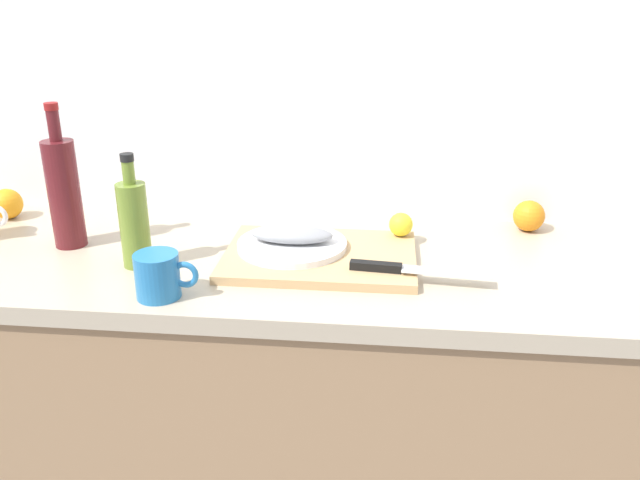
{
  "coord_description": "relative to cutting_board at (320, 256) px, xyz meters",
  "views": [
    {
      "loc": [
        0.12,
        -1.36,
        1.49
      ],
      "look_at": [
        -0.02,
        -0.01,
        0.95
      ],
      "focal_mm": 36.72,
      "sensor_mm": 36.0,
      "label": 1
    }
  ],
  "objects": [
    {
      "name": "chef_knife",
      "position": [
        0.18,
        -0.09,
        0.02
      ],
      "size": [
        0.29,
        0.06,
        0.02
      ],
      "rotation": [
        0.0,
        0.0,
        -0.1
      ],
      "color": "silver",
      "rests_on": "cutting_board"
    },
    {
      "name": "back_wall",
      "position": [
        0.02,
        0.33,
        0.34
      ],
      "size": [
        3.2,
        0.05,
        2.5
      ],
      "primitive_type": "cube",
      "color": "white",
      "rests_on": "ground_plane"
    },
    {
      "name": "kitchen_counter",
      "position": [
        0.02,
        0.01,
        -0.46
      ],
      "size": [
        2.0,
        0.6,
        0.9
      ],
      "color": "#9E7A56",
      "rests_on": "ground_plane"
    },
    {
      "name": "orange_0",
      "position": [
        -0.86,
        0.2,
        0.03
      ],
      "size": [
        0.08,
        0.08,
        0.08
      ],
      "primitive_type": "sphere",
      "color": "orange",
      "rests_on": "kitchen_counter"
    },
    {
      "name": "olive_oil_bottle",
      "position": [
        -0.4,
        -0.07,
        0.09
      ],
      "size": [
        0.06,
        0.06,
        0.26
      ],
      "color": "olive",
      "rests_on": "kitchen_counter"
    },
    {
      "name": "wine_bottle",
      "position": [
        -0.6,
        0.03,
        0.13
      ],
      "size": [
        0.07,
        0.07,
        0.34
      ],
      "color": "#59191E",
      "rests_on": "kitchen_counter"
    },
    {
      "name": "cutting_board",
      "position": [
        0.0,
        0.0,
        0.0
      ],
      "size": [
        0.43,
        0.31,
        0.02
      ],
      "primitive_type": "cube",
      "color": "tan",
      "rests_on": "kitchen_counter"
    },
    {
      "name": "lemon_0",
      "position": [
        0.18,
        0.12,
        0.04
      ],
      "size": [
        0.06,
        0.06,
        0.06
      ],
      "primitive_type": "sphere",
      "color": "yellow",
      "rests_on": "cutting_board"
    },
    {
      "name": "fish_fillet",
      "position": [
        -0.07,
        0.02,
        0.04
      ],
      "size": [
        0.19,
        0.08,
        0.04
      ],
      "primitive_type": "ellipsoid",
      "color": "gray",
      "rests_on": "white_plate"
    },
    {
      "name": "white_plate",
      "position": [
        -0.07,
        0.02,
        0.02
      ],
      "size": [
        0.25,
        0.25,
        0.01
      ],
      "primitive_type": "cylinder",
      "color": "white",
      "rests_on": "cutting_board"
    },
    {
      "name": "orange_1",
      "position": [
        0.51,
        0.25,
        0.03
      ],
      "size": [
        0.08,
        0.08,
        0.08
      ],
      "primitive_type": "sphere",
      "color": "orange",
      "rests_on": "kitchen_counter"
    },
    {
      "name": "coffee_mug_0",
      "position": [
        -0.3,
        -0.21,
        0.04
      ],
      "size": [
        0.13,
        0.09,
        0.09
      ],
      "color": "#2672B2",
      "rests_on": "kitchen_counter"
    }
  ]
}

